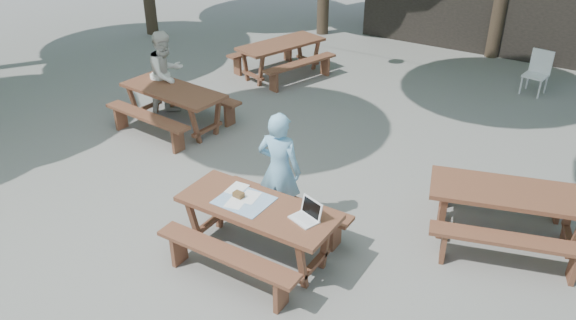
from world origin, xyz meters
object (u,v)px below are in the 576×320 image
Objects in this scene: main_picnic_table at (258,230)px; second_person at (166,74)px; woman at (279,170)px; picnic_table_nw at (175,107)px; plastic_chair at (534,82)px.

second_person is (-3.90, 2.63, 0.43)m from main_picnic_table.
picnic_table_nw is at bearing -33.96° from woman.
picnic_table_nw is at bearing 146.44° from main_picnic_table.
picnic_table_nw is 1.26× the size of second_person.
woman is (3.25, -1.52, 0.44)m from picnic_table_nw.
picnic_table_nw is at bearing -123.68° from second_person.
second_person reaches higher than picnic_table_nw.
woman reaches higher than second_person.
woman reaches higher than main_picnic_table.
picnic_table_nw is 2.29× the size of plastic_chair.
woman is at bearing -113.10° from second_person.
woman is 1.01× the size of second_person.
main_picnic_table is 7.69m from plastic_chair.
woman is at bearing 102.52° from main_picnic_table.
picnic_table_nw is 3.62m from woman.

